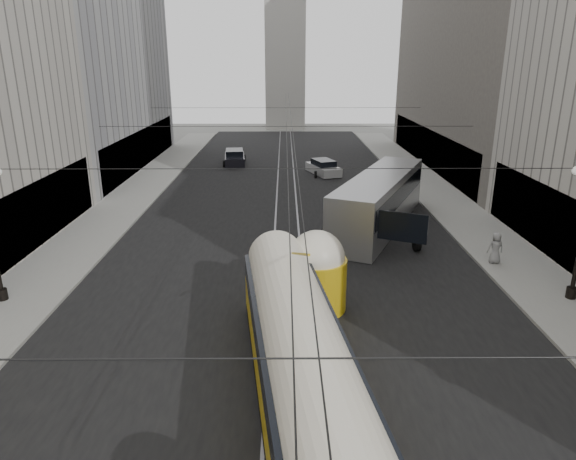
{
  "coord_description": "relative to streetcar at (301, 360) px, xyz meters",
  "views": [
    {
      "loc": [
        -0.13,
        -2.63,
        10.22
      ],
      "look_at": [
        -0.0,
        16.58,
        3.83
      ],
      "focal_mm": 32.0,
      "sensor_mm": 36.0,
      "label": 1
    }
  ],
  "objects": [
    {
      "name": "road",
      "position": [
        -0.35,
        21.9,
        -1.74
      ],
      "size": [
        20.0,
        85.0,
        0.02
      ],
      "primitive_type": "cube",
      "color": "black",
      "rests_on": "ground"
    },
    {
      "name": "sidewalk_left",
      "position": [
        -12.35,
        25.4,
        -1.66
      ],
      "size": [
        4.0,
        72.0,
        0.15
      ],
      "primitive_type": "cube",
      "color": "gray",
      "rests_on": "ground"
    },
    {
      "name": "sidewalk_right",
      "position": [
        11.65,
        25.4,
        -1.66
      ],
      "size": [
        4.0,
        72.0,
        0.15
      ],
      "primitive_type": "cube",
      "color": "gray",
      "rests_on": "ground"
    },
    {
      "name": "rail_left",
      "position": [
        -1.1,
        21.9,
        -1.74
      ],
      "size": [
        0.12,
        85.0,
        0.04
      ],
      "primitive_type": "cube",
      "color": "gray",
      "rests_on": "ground"
    },
    {
      "name": "rail_right",
      "position": [
        0.4,
        21.9,
        -1.74
      ],
      "size": [
        0.12,
        85.0,
        0.04
      ],
      "primitive_type": "cube",
      "color": "gray",
      "rests_on": "ground"
    },
    {
      "name": "building_left_far",
      "position": [
        -20.34,
        37.4,
        12.57
      ],
      "size": [
        12.6,
        28.6,
        28.6
      ],
      "color": "#999999",
      "rests_on": "ground"
    },
    {
      "name": "distant_tower",
      "position": [
        -0.35,
        69.4,
        13.23
      ],
      "size": [
        6.0,
        6.0,
        31.36
      ],
      "color": "#B2AFA8",
      "rests_on": "ground"
    },
    {
      "name": "catenary",
      "position": [
        -0.23,
        20.89,
        4.14
      ],
      "size": [
        25.0,
        72.0,
        0.23
      ],
      "color": "black",
      "rests_on": "ground"
    },
    {
      "name": "streetcar",
      "position": [
        0.0,
        0.0,
        0.0
      ],
      "size": [
        4.3,
        16.15,
        3.56
      ],
      "color": "gold",
      "rests_on": "ground"
    },
    {
      "name": "city_bus",
      "position": [
        5.55,
        18.19,
        0.11
      ],
      "size": [
        7.98,
        13.74,
        3.37
      ],
      "color": "#95969A",
      "rests_on": "ground"
    },
    {
      "name": "sedan_white_far",
      "position": [
        3.15,
        34.06,
        -1.11
      ],
      "size": [
        3.22,
        4.75,
        1.39
      ],
      "color": "silver",
      "rests_on": "ground"
    },
    {
      "name": "sedan_dark_far",
      "position": [
        -5.61,
        39.05,
        -1.06
      ],
      "size": [
        2.43,
        4.94,
        1.5
      ],
      "color": "black",
      "rests_on": "ground"
    },
    {
      "name": "pedestrian_sidewalk_right",
      "position": [
        10.44,
        11.56,
        -0.76
      ],
      "size": [
        0.83,
        0.53,
        1.65
      ],
      "primitive_type": "imported",
      "rotation": [
        0.0,
        0.0,
        3.18
      ],
      "color": "gray",
      "rests_on": "sidewalk_right"
    }
  ]
}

